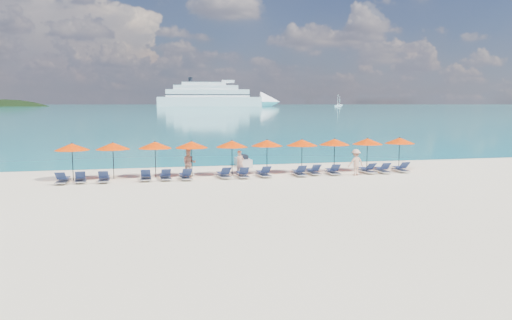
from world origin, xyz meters
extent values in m
plane|color=beige|center=(0.00, 0.00, 0.00)|extent=(1400.00, 1400.00, 0.00)
cube|color=#1FA9B2|center=(0.00, 660.00, 0.01)|extent=(1600.00, 1300.00, 0.01)
ellipsoid|color=black|center=(-150.00, 560.00, -35.00)|extent=(162.00, 126.00, 85.50)
cube|color=white|center=(65.84, 512.21, 5.05)|extent=(112.25, 28.05, 10.10)
cone|color=white|center=(132.33, 507.48, 5.05)|extent=(23.74, 23.74, 22.22)
cube|color=white|center=(63.82, 512.36, 14.14)|extent=(89.87, 23.44, 8.08)
cube|color=white|center=(61.81, 512.50, 20.20)|extent=(69.78, 20.01, 5.05)
cube|color=white|center=(59.79, 512.64, 24.24)|extent=(47.40, 15.41, 3.53)
cube|color=black|center=(63.82, 512.36, 12.62)|extent=(91.00, 23.72, 0.91)
cube|color=black|center=(63.82, 512.36, 16.16)|extent=(88.75, 23.16, 0.91)
cylinder|color=black|center=(45.89, 513.63, 28.28)|extent=(4.44, 4.44, 5.55)
cube|color=white|center=(192.25, 460.50, 0.90)|extent=(6.79, 2.26, 1.81)
cylinder|color=white|center=(192.25, 460.50, 6.79)|extent=(0.41, 0.41, 11.31)
cube|color=white|center=(241.04, 573.43, 0.90)|extent=(6.76, 2.25, 1.80)
cylinder|color=white|center=(241.04, 573.43, 6.76)|extent=(0.41, 0.41, 11.26)
cube|color=silver|center=(0.53, 9.57, 0.29)|extent=(0.95, 2.34, 0.53)
cube|color=black|center=(0.54, 9.37, 0.67)|extent=(0.52, 0.98, 0.34)
cylinder|color=black|center=(0.51, 10.14, 0.82)|extent=(0.53, 0.08, 0.06)
imported|color=#DDA486|center=(-0.62, 4.88, 0.80)|extent=(0.70, 0.61, 1.60)
imported|color=#DDA486|center=(-3.82, 5.16, 0.87)|extent=(0.85, 0.49, 1.73)
imported|color=#DDA486|center=(6.61, 3.27, 0.85)|extent=(1.15, 0.65, 1.69)
cylinder|color=black|center=(-10.77, 5.25, 1.10)|extent=(0.05, 0.05, 2.20)
cone|color=#E73600|center=(-10.77, 5.25, 2.02)|extent=(2.10, 2.10, 0.42)
sphere|color=black|center=(-10.77, 5.25, 2.24)|extent=(0.08, 0.08, 0.08)
cylinder|color=black|center=(-8.42, 5.31, 1.10)|extent=(0.05, 0.05, 2.20)
cone|color=#E73600|center=(-8.42, 5.31, 2.02)|extent=(2.10, 2.10, 0.42)
sphere|color=black|center=(-8.42, 5.31, 2.24)|extent=(0.08, 0.08, 0.08)
cylinder|color=black|center=(-5.90, 5.40, 1.10)|extent=(0.05, 0.05, 2.20)
cone|color=#E73600|center=(-5.90, 5.40, 2.02)|extent=(2.10, 2.10, 0.42)
sphere|color=black|center=(-5.90, 5.40, 2.24)|extent=(0.08, 0.08, 0.08)
cylinder|color=black|center=(-3.64, 5.24, 1.10)|extent=(0.05, 0.05, 2.20)
cone|color=#E73600|center=(-3.64, 5.24, 2.02)|extent=(2.10, 2.10, 0.42)
sphere|color=black|center=(-3.64, 5.24, 2.24)|extent=(0.08, 0.08, 0.08)
cylinder|color=black|center=(-1.07, 5.19, 1.10)|extent=(0.05, 0.05, 2.20)
cone|color=#E73600|center=(-1.07, 5.19, 2.02)|extent=(2.10, 2.10, 0.42)
sphere|color=black|center=(-1.07, 5.19, 2.24)|extent=(0.08, 0.08, 0.08)
cylinder|color=black|center=(1.29, 5.41, 1.10)|extent=(0.05, 0.05, 2.20)
cone|color=#E73600|center=(1.29, 5.41, 2.02)|extent=(2.10, 2.10, 0.42)
sphere|color=black|center=(1.29, 5.41, 2.24)|extent=(0.08, 0.08, 0.08)
cylinder|color=black|center=(3.62, 5.16, 1.10)|extent=(0.05, 0.05, 2.20)
cone|color=#E73600|center=(3.62, 5.16, 2.02)|extent=(2.10, 2.10, 0.42)
sphere|color=black|center=(3.62, 5.16, 2.24)|extent=(0.08, 0.08, 0.08)
cylinder|color=black|center=(5.93, 5.23, 1.10)|extent=(0.05, 0.05, 2.20)
cone|color=#E73600|center=(5.93, 5.23, 2.02)|extent=(2.10, 2.10, 0.42)
sphere|color=black|center=(5.93, 5.23, 2.24)|extent=(0.08, 0.08, 0.08)
cylinder|color=black|center=(8.30, 5.18, 1.10)|extent=(0.05, 0.05, 2.20)
cone|color=#E73600|center=(8.30, 5.18, 2.02)|extent=(2.10, 2.10, 0.42)
sphere|color=black|center=(8.30, 5.18, 2.24)|extent=(0.08, 0.08, 0.08)
cylinder|color=black|center=(10.80, 5.34, 1.10)|extent=(0.05, 0.05, 2.20)
cone|color=#E73600|center=(10.80, 5.34, 2.02)|extent=(2.10, 2.10, 0.42)
sphere|color=black|center=(10.80, 5.34, 2.24)|extent=(0.08, 0.08, 0.08)
cube|color=silver|center=(-11.19, 4.07, 0.14)|extent=(0.73, 1.74, 0.06)
cube|color=navy|center=(-11.18, 4.32, 0.30)|extent=(0.62, 1.13, 0.04)
cube|color=navy|center=(-11.23, 3.52, 0.55)|extent=(0.58, 0.57, 0.43)
cube|color=silver|center=(-10.24, 4.21, 0.14)|extent=(0.79, 1.75, 0.06)
cube|color=navy|center=(-10.26, 4.46, 0.30)|extent=(0.66, 1.15, 0.04)
cube|color=navy|center=(-10.18, 3.66, 0.55)|extent=(0.60, 0.59, 0.43)
cube|color=silver|center=(-8.90, 4.07, 0.14)|extent=(0.62, 1.70, 0.06)
cube|color=navy|center=(-8.90, 4.32, 0.30)|extent=(0.55, 1.10, 0.04)
cube|color=navy|center=(-8.91, 3.52, 0.55)|extent=(0.55, 0.54, 0.43)
cube|color=silver|center=(-6.51, 4.14, 0.14)|extent=(0.67, 1.72, 0.06)
cube|color=navy|center=(-6.50, 4.39, 0.30)|extent=(0.58, 1.12, 0.04)
cube|color=navy|center=(-6.53, 3.59, 0.55)|extent=(0.57, 0.55, 0.43)
cube|color=silver|center=(-5.36, 4.12, 0.14)|extent=(0.69, 1.72, 0.06)
cube|color=navy|center=(-5.37, 4.37, 0.30)|extent=(0.59, 1.12, 0.04)
cube|color=navy|center=(-5.34, 3.57, 0.55)|extent=(0.57, 0.56, 0.43)
cube|color=silver|center=(-4.17, 3.94, 0.14)|extent=(0.74, 1.74, 0.06)
cube|color=navy|center=(-4.18, 4.19, 0.30)|extent=(0.63, 1.14, 0.04)
cube|color=navy|center=(-4.13, 3.40, 0.55)|extent=(0.59, 0.58, 0.43)
cube|color=silver|center=(-1.81, 4.06, 0.14)|extent=(0.78, 1.75, 0.06)
cube|color=navy|center=(-1.84, 4.31, 0.30)|extent=(0.65, 1.15, 0.04)
cube|color=navy|center=(-1.76, 3.52, 0.55)|extent=(0.60, 0.59, 0.43)
cube|color=silver|center=(-0.65, 3.88, 0.14)|extent=(0.67, 1.72, 0.06)
cube|color=navy|center=(-0.64, 4.13, 0.30)|extent=(0.58, 1.12, 0.04)
cube|color=navy|center=(-0.66, 3.33, 0.55)|extent=(0.57, 0.55, 0.43)
cube|color=silver|center=(0.71, 4.00, 0.14)|extent=(0.71, 1.73, 0.06)
cube|color=navy|center=(0.70, 4.25, 0.30)|extent=(0.61, 1.13, 0.04)
cube|color=navy|center=(0.74, 3.45, 0.55)|extent=(0.58, 0.57, 0.43)
cube|color=silver|center=(3.02, 3.88, 0.14)|extent=(0.67, 1.72, 0.06)
cube|color=navy|center=(3.02, 4.13, 0.30)|extent=(0.58, 1.11, 0.04)
cube|color=navy|center=(3.00, 3.34, 0.55)|extent=(0.56, 0.55, 0.43)
cube|color=silver|center=(4.06, 4.18, 0.14)|extent=(0.65, 1.71, 0.06)
cube|color=navy|center=(4.05, 4.43, 0.30)|extent=(0.57, 1.11, 0.04)
cube|color=navy|center=(4.06, 3.63, 0.55)|extent=(0.56, 0.55, 0.43)
cube|color=silver|center=(5.33, 3.96, 0.14)|extent=(0.74, 1.74, 0.06)
cube|color=navy|center=(5.35, 4.21, 0.30)|extent=(0.63, 1.14, 0.04)
cube|color=navy|center=(5.29, 3.41, 0.55)|extent=(0.59, 0.58, 0.43)
cube|color=silver|center=(7.74, 4.00, 0.14)|extent=(0.74, 1.74, 0.06)
cube|color=navy|center=(7.72, 4.25, 0.30)|extent=(0.63, 1.14, 0.04)
cube|color=navy|center=(7.78, 3.46, 0.55)|extent=(0.59, 0.57, 0.43)
cube|color=silver|center=(8.80, 3.92, 0.14)|extent=(0.74, 1.74, 0.06)
cube|color=navy|center=(8.82, 4.17, 0.30)|extent=(0.63, 1.14, 0.04)
cube|color=navy|center=(8.76, 3.37, 0.55)|extent=(0.59, 0.57, 0.43)
cube|color=silver|center=(10.24, 4.07, 0.14)|extent=(0.71, 1.73, 0.06)
cube|color=navy|center=(10.25, 4.32, 0.30)|extent=(0.61, 1.13, 0.04)
cube|color=navy|center=(10.21, 3.52, 0.55)|extent=(0.58, 0.57, 0.43)
camera|label=1|loc=(-6.71, -26.11, 4.67)|focal=35.00mm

